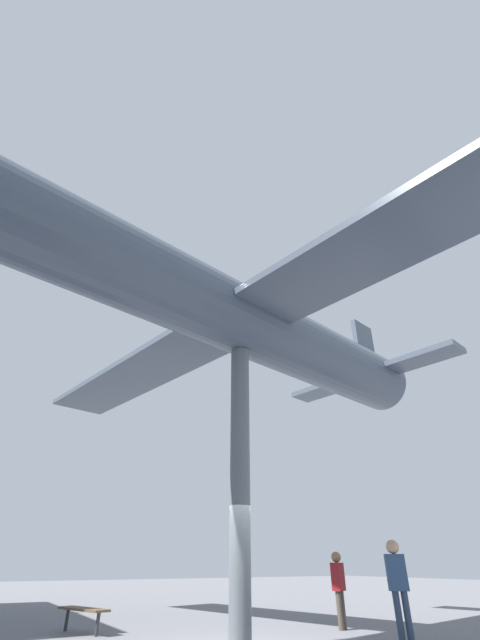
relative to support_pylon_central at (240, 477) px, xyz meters
name	(u,v)px	position (x,y,z in m)	size (l,w,h in m)	color
support_pylon_central	(240,477)	(0.00, 0.00, 0.00)	(0.45, 0.45, 6.20)	slate
suspended_airplane	(233,316)	(-0.06, 0.26, 4.04)	(20.22, 15.97, 3.14)	#4C5666
visitor_person	(398,580)	(-1.07, -3.33, -1.99)	(0.42, 0.45, 1.88)	#2D3D56
visitor_second	(339,583)	(1.13, -3.61, -2.13)	(0.37, 0.46, 1.69)	#4C4238
plaza_bench	(83,611)	(3.78, 2.07, -2.66)	(1.70, 0.90, 0.50)	brown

